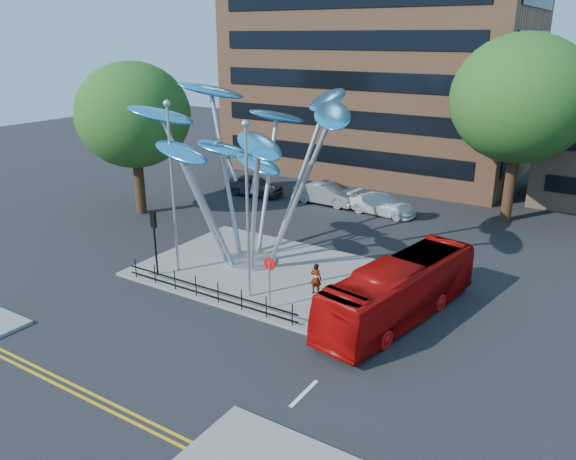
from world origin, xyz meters
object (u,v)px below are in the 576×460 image
Objects in this scene: pedestrian at (316,279)px; parked_car_left at (254,185)px; no_entry_sign_island at (270,274)px; parked_car_right at (382,204)px; tree_right at (521,99)px; tree_left at (133,115)px; red_bus at (399,290)px; traffic_light_island at (154,230)px; leaf_sculpture at (249,138)px; street_lamp_left at (172,174)px; parked_car_mid at (326,194)px; street_lamp_right at (247,196)px.

parked_car_left is at bearing -50.57° from pedestrian.
parked_car_right is (-1.61, 16.32, -1.12)m from no_entry_sign_island.
tree_left is at bearing -151.39° from tree_right.
pedestrian reaches higher than parked_car_right.
no_entry_sign_island is 19.62m from parked_car_left.
tree_right is 19.14m from pedestrian.
red_bus reaches higher than parked_car_left.
traffic_light_island is 1.40× the size of no_entry_sign_island.
leaf_sculpture is at bearing -24.39° from pedestrian.
pedestrian is at bearing 10.90° from street_lamp_left.
parked_car_mid is (-2.04, 12.20, -6.08)m from leaf_sculpture.
pedestrian is (2.50, 1.94, -4.17)m from street_lamp_right.
pedestrian is at bearing -165.54° from parked_car_right.
parked_car_right is (10.40, 0.84, -0.09)m from parked_car_left.
tree_right is 2.52× the size of parked_car_right.
red_bus is 15.45m from parked_car_right.
street_lamp_right is at bearing -162.69° from parked_car_mid.
tree_right is 24.06m from traffic_light_island.
red_bus is at bearing -13.39° from tree_left.
street_lamp_right is (5.00, -0.50, -0.26)m from street_lamp_left.
no_entry_sign_island is (4.07, -4.16, -5.06)m from leaf_sculpture.
street_lamp_left is (9.50, -6.50, -1.44)m from tree_left.
tree_right is at bearing 28.61° from tree_left.
street_lamp_right is at bearing -55.09° from leaf_sculpture.
traffic_light_island is 0.71× the size of parked_car_right.
parked_car_right is (4.89, 15.34, -4.66)m from street_lamp_left.
tree_left reaches higher than parked_car_mid.
parked_car_mid is 1.00× the size of parked_car_right.
street_lamp_right is 0.85× the size of red_bus.
red_bus is (11.65, 1.46, -4.00)m from street_lamp_left.
tree_left is 1.06× the size of red_bus.
leaf_sculpture is at bearing 52.60° from street_lamp_left.
no_entry_sign_island is at bearing -25.07° from tree_left.
street_lamp_right reaches higher than parked_car_left.
parked_car_left is at bearing 125.05° from leaf_sculpture.
leaf_sculpture is 1.31× the size of red_bus.
tree_left is 3.01× the size of traffic_light_island.
no_entry_sign_island is at bearing -144.58° from red_bus.
parked_car_left is (-7.94, 11.32, -6.08)m from leaf_sculpture.
parked_car_right is at bearing 78.57° from leaf_sculpture.
street_lamp_right is 3.39× the size of no_entry_sign_island.
tree_right is 19.82m from parked_car_left.
leaf_sculpture reaches higher than no_entry_sign_island.
street_lamp_left is at bearing 5.43° from pedestrian.
parked_car_mid is (-7.11, 13.94, -0.13)m from pedestrian.
street_lamp_left is 5.68× the size of pedestrian.
leaf_sculpture reaches higher than traffic_light_island.
tree_right is at bearing -74.44° from parked_car_mid.
pedestrian is (5.07, -1.74, -5.95)m from leaf_sculpture.
red_bus is 2.10× the size of parked_car_left.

